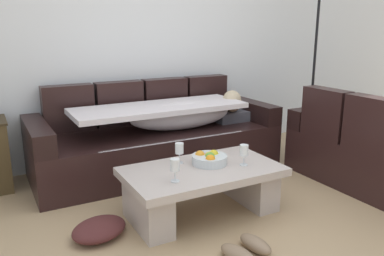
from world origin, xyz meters
name	(u,v)px	position (x,y,z in m)	size (l,w,h in m)	color
ground_plane	(261,238)	(0.00, 0.00, 0.00)	(14.00, 14.00, 0.00)	tan
back_wall	(142,34)	(0.00, 2.15, 1.35)	(9.00, 0.10, 2.70)	white
couch_along_wall	(160,138)	(-0.04, 1.63, 0.33)	(2.45, 0.92, 0.88)	black
coffee_table	(202,185)	(-0.17, 0.53, 0.24)	(1.20, 0.68, 0.38)	#BDB0A9
fruit_bowl	(209,159)	(-0.08, 0.58, 0.42)	(0.28, 0.28, 0.10)	silver
wine_glass_near_left	(175,166)	(-0.47, 0.38, 0.50)	(0.07, 0.07, 0.17)	silver
wine_glass_near_right	(244,151)	(0.14, 0.43, 0.50)	(0.07, 0.07, 0.17)	silver
wine_glass_far_back	(179,149)	(-0.28, 0.71, 0.50)	(0.07, 0.07, 0.17)	silver
floor_lamp	(315,54)	(1.95, 1.55, 1.12)	(0.33, 0.31, 1.95)	black
pair_of_shoes	(247,249)	(-0.21, -0.13, 0.04)	(0.34, 0.33, 0.09)	#8C7259
crumpled_garment	(99,229)	(-0.99, 0.55, 0.06)	(0.40, 0.32, 0.12)	#4C2323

